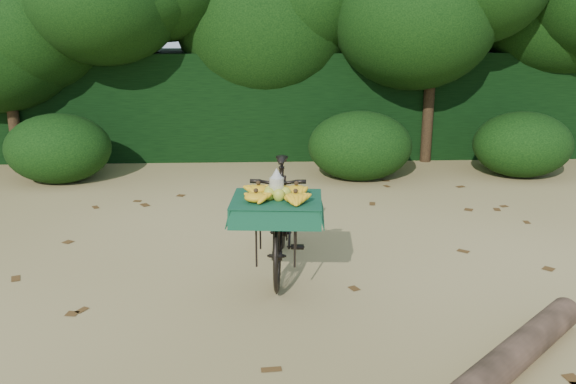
{
  "coord_description": "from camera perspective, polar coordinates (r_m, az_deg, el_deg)",
  "views": [
    {
      "loc": [
        0.03,
        -4.67,
        2.4
      ],
      "look_at": [
        0.26,
        0.63,
        0.85
      ],
      "focal_mm": 38.0,
      "sensor_mm": 36.0,
      "label": 1
    }
  ],
  "objects": [
    {
      "name": "bush_clumps",
      "position": [
        9.2,
        0.56,
        3.98
      ],
      "size": [
        8.8,
        1.7,
        0.9
      ],
      "primitive_type": null,
      "color": "black",
      "rests_on": "ground"
    },
    {
      "name": "tree_row",
      "position": [
        10.21,
        -6.43,
        13.88
      ],
      "size": [
        14.5,
        2.0,
        4.0
      ],
      "primitive_type": null,
      "color": "black",
      "rests_on": "ground"
    },
    {
      "name": "vendor_bicycle",
      "position": [
        5.85,
        -0.74,
        -2.24
      ],
      "size": [
        0.81,
        1.85,
        1.07
      ],
      "rotation": [
        0.0,
        0.0,
        -0.08
      ],
      "color": "black",
      "rests_on": "ground"
    },
    {
      "name": "leaf_litter",
      "position": [
        5.84,
        -2.55,
        -8.01
      ],
      "size": [
        7.0,
        7.3,
        0.01
      ],
      "primitive_type": null,
      "color": "#4C3014",
      "rests_on": "ground"
    },
    {
      "name": "ground",
      "position": [
        5.25,
        -2.55,
        -10.97
      ],
      "size": [
        80.0,
        80.0,
        0.0
      ],
      "primitive_type": "plane",
      "color": "tan",
      "rests_on": "ground"
    },
    {
      "name": "hedge_backdrop",
      "position": [
        11.08,
        -2.58,
        8.43
      ],
      "size": [
        26.0,
        1.8,
        1.8
      ],
      "primitive_type": "cube",
      "color": "black",
      "rests_on": "ground"
    }
  ]
}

